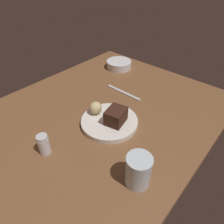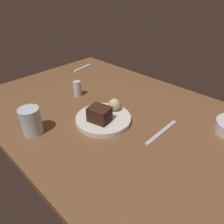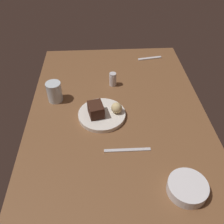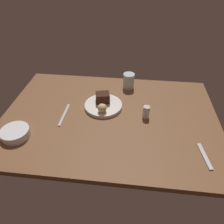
% 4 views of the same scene
% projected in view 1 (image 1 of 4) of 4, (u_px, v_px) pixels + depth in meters
% --- Properties ---
extents(dining_table, '(1.20, 0.84, 0.03)m').
position_uv_depth(dining_table, '(88.00, 124.00, 0.82)').
color(dining_table, brown).
rests_on(dining_table, ground).
extents(dessert_plate, '(0.22, 0.22, 0.02)m').
position_uv_depth(dessert_plate, '(109.00, 122.00, 0.79)').
color(dessert_plate, white).
rests_on(dessert_plate, dining_table).
extents(chocolate_cake_slice, '(0.09, 0.08, 0.06)m').
position_uv_depth(chocolate_cake_slice, '(116.00, 116.00, 0.75)').
color(chocolate_cake_slice, '#381E14').
rests_on(chocolate_cake_slice, dessert_plate).
extents(bread_roll, '(0.05, 0.05, 0.05)m').
position_uv_depth(bread_roll, '(96.00, 108.00, 0.80)').
color(bread_roll, '#DBC184').
rests_on(bread_roll, dessert_plate).
extents(salt_shaker, '(0.04, 0.04, 0.07)m').
position_uv_depth(salt_shaker, '(44.00, 144.00, 0.66)').
color(salt_shaker, silver).
rests_on(salt_shaker, dining_table).
extents(water_glass, '(0.07, 0.07, 0.10)m').
position_uv_depth(water_glass, '(138.00, 170.00, 0.56)').
color(water_glass, silver).
rests_on(water_glass, dining_table).
extents(side_bowl, '(0.14, 0.14, 0.04)m').
position_uv_depth(side_bowl, '(119.00, 64.00, 1.17)').
color(side_bowl, silver).
rests_on(side_bowl, dining_table).
extents(butter_knife, '(0.02, 0.19, 0.01)m').
position_uv_depth(butter_knife, '(123.00, 92.00, 0.97)').
color(butter_knife, silver).
rests_on(butter_knife, dining_table).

